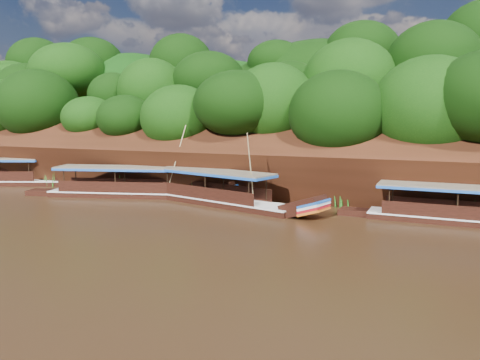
# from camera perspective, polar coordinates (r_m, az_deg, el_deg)

# --- Properties ---
(ground) EXTENTS (160.00, 160.00, 0.00)m
(ground) POSITION_cam_1_polar(r_m,az_deg,el_deg) (27.43, -4.00, -6.05)
(ground) COLOR black
(ground) RESTS_ON ground
(riverbank) EXTENTS (120.00, 30.06, 19.40)m
(riverbank) POSITION_cam_1_polar(r_m,az_deg,el_deg) (48.23, 8.31, 2.17)
(riverbank) COLOR black
(riverbank) RESTS_ON ground
(boat_1) EXTENTS (14.66, 5.92, 5.93)m
(boat_1) POSITION_cam_1_polar(r_m,az_deg,el_deg) (34.19, -1.21, -2.28)
(boat_1) COLOR black
(boat_1) RESTS_ON ground
(boat_2) EXTENTS (15.67, 6.15, 6.30)m
(boat_2) POSITION_cam_1_polar(r_m,az_deg,el_deg) (39.03, -12.16, -1.21)
(boat_2) COLOR black
(boat_2) RESTS_ON ground
(boat_3) EXTENTS (14.25, 7.26, 3.07)m
(boat_3) POSITION_cam_1_polar(r_m,az_deg,el_deg) (50.00, -26.34, 0.13)
(boat_3) COLOR black
(boat_3) RESTS_ON ground
(reeds) EXTENTS (48.66, 2.15, 2.13)m
(reeds) POSITION_cam_1_polar(r_m,az_deg,el_deg) (37.22, -1.88, -1.01)
(reeds) COLOR #236018
(reeds) RESTS_ON ground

